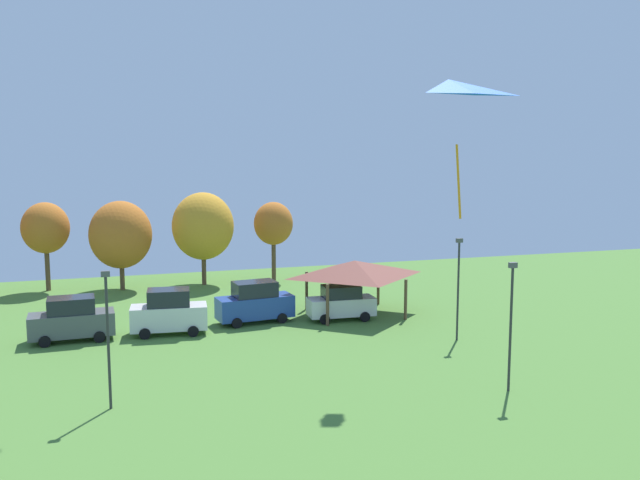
# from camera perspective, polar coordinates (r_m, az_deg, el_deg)

# --- Properties ---
(kite_flying_7) EXTENTS (1.63, 1.21, 2.63)m
(kite_flying_7) POSITION_cam_1_polar(r_m,az_deg,el_deg) (15.15, 10.77, 10.65)
(kite_flying_7) COLOR blue
(parked_car_leftmost) EXTENTS (4.69, 2.19, 2.52)m
(parked_car_leftmost) POSITION_cam_1_polar(r_m,az_deg,el_deg) (41.10, -20.18, -6.30)
(parked_car_leftmost) COLOR #4C5156
(parked_car_leftmost) RESTS_ON ground
(parked_car_second_from_left) EXTENTS (4.56, 2.37, 2.68)m
(parked_car_second_from_left) POSITION_cam_1_polar(r_m,az_deg,el_deg) (40.96, -12.60, -5.97)
(parked_car_second_from_left) COLOR silver
(parked_car_second_from_left) RESTS_ON ground
(parked_car_third_from_left) EXTENTS (4.93, 2.40, 2.62)m
(parked_car_third_from_left) POSITION_cam_1_polar(r_m,az_deg,el_deg) (42.83, -5.50, -5.27)
(parked_car_third_from_left) COLOR #234299
(parked_car_third_from_left) RESTS_ON ground
(parked_car_rightmost_in_row) EXTENTS (4.33, 2.10, 2.23)m
(parked_car_rightmost_in_row) POSITION_cam_1_polar(r_m,az_deg,el_deg) (43.35, 1.79, -5.31)
(parked_car_rightmost_in_row) COLOR silver
(parked_car_rightmost_in_row) RESTS_ON ground
(park_pavilion) EXTENTS (6.80, 5.92, 3.60)m
(park_pavilion) POSITION_cam_1_polar(r_m,az_deg,el_deg) (44.47, 2.95, -2.40)
(park_pavilion) COLOR brown
(park_pavilion) RESTS_ON ground
(light_post_1) EXTENTS (0.36, 0.20, 5.85)m
(light_post_1) POSITION_cam_1_polar(r_m,az_deg,el_deg) (31.37, 15.78, -6.39)
(light_post_1) COLOR #2D2D33
(light_post_1) RESTS_ON ground
(light_post_2) EXTENTS (0.36, 0.20, 5.86)m
(light_post_2) POSITION_cam_1_polar(r_m,az_deg,el_deg) (39.04, 11.57, -3.55)
(light_post_2) COLOR #2D2D33
(light_post_2) RESTS_ON ground
(light_post_3) EXTENTS (0.36, 0.20, 5.85)m
(light_post_3) POSITION_cam_1_polar(r_m,az_deg,el_deg) (29.47, -17.44, -7.35)
(light_post_3) COLOR #2D2D33
(light_post_3) RESTS_ON ground
(treeline_tree_2) EXTENTS (3.57, 3.57, 6.85)m
(treeline_tree_2) POSITION_cam_1_polar(r_m,az_deg,el_deg) (55.93, -22.12, 0.93)
(treeline_tree_2) COLOR brown
(treeline_tree_2) RESTS_ON ground
(treeline_tree_3) EXTENTS (4.76, 4.76, 6.94)m
(treeline_tree_3) POSITION_cam_1_polar(r_m,az_deg,el_deg) (54.42, -16.44, 0.42)
(treeline_tree_3) COLOR brown
(treeline_tree_3) RESTS_ON ground
(treeline_tree_4) EXTENTS (4.92, 4.92, 7.47)m
(treeline_tree_4) POSITION_cam_1_polar(r_m,az_deg,el_deg) (55.02, -9.83, 1.15)
(treeline_tree_4) COLOR brown
(treeline_tree_4) RESTS_ON ground
(treeline_tree_5) EXTENTS (3.24, 3.24, 6.57)m
(treeline_tree_5) POSITION_cam_1_polar(r_m,az_deg,el_deg) (56.15, -3.95, 1.37)
(treeline_tree_5) COLOR brown
(treeline_tree_5) RESTS_ON ground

